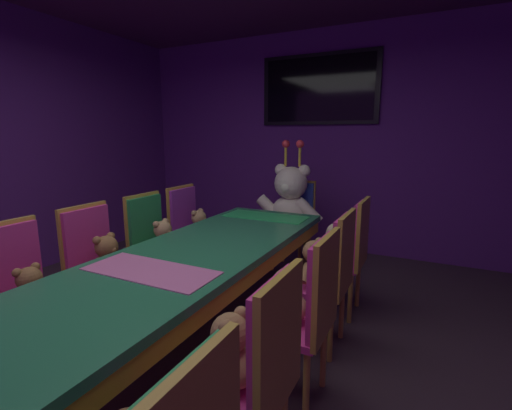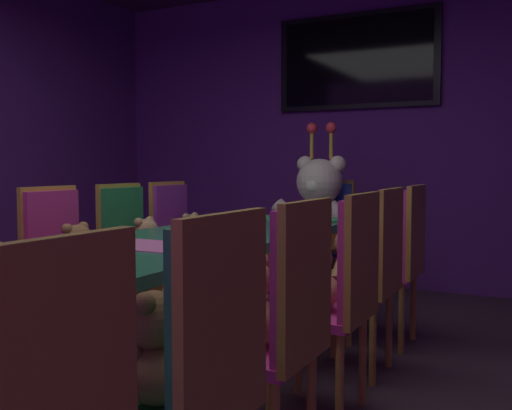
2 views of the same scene
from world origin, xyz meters
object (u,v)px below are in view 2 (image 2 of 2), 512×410
banquet_table (145,264)px  chair_right_3 (345,282)px  king_teddy_bear (319,208)px  chair_right_1 (198,363)px  chair_right_5 (403,249)px  teddy_right_1 (152,355)px  chair_right_2 (285,312)px  chair_right_4 (375,263)px  chair_left_3 (59,255)px  teddy_right_2 (248,307)px  teddy_left_5 (193,237)px  throne_chair (326,228)px  wall_tv (357,61)px  teddy_right_4 (348,261)px  chair_left_4 (129,244)px  chair_left_5 (176,235)px  teddy_left_3 (79,257)px  teddy_left_4 (147,245)px  teddy_right_3 (313,280)px  teddy_right_5 (379,248)px

banquet_table → chair_right_3: (0.84, 0.30, -0.06)m
king_teddy_bear → chair_right_1: bearing=15.5°
chair_right_5 → king_teddy_bear: size_ratio=1.01×
teddy_right_1 → chair_right_1: bearing=-180.0°
chair_right_5 → chair_right_2: bearing=90.1°
chair_right_1 → chair_right_4: bearing=-89.2°
chair_left_3 → chair_right_1: 2.05m
teddy_right_2 → chair_right_4: size_ratio=0.35×
teddy_left_5 → throne_chair: (0.68, 0.91, 0.01)m
banquet_table → wall_tv: wall_tv is taller
chair_right_4 → teddy_right_4: bearing=-0.0°
chair_left_4 → chair_right_3: bearing=-19.5°
chair_left_4 → chair_left_5: same height
teddy_right_4 → king_teddy_bear: 1.47m
banquet_table → teddy_right_1: (0.70, -0.87, -0.06)m
teddy_right_1 → chair_right_5: size_ratio=0.34×
teddy_left_5 → chair_right_3: (1.52, -1.14, 0.01)m
chair_left_3 → banquet_table: bearing=-20.2°
teddy_left_3 → teddy_left_4: (0.02, 0.58, -0.01)m
chair_right_2 → throne_chair: (-0.83, 2.64, 0.00)m
teddy_left_3 → chair_right_2: size_ratio=0.35×
teddy_right_2 → chair_right_5: size_ratio=0.35×
teddy_left_5 → wall_tv: wall_tv is taller
teddy_right_1 → wall_tv: wall_tv is taller
banquet_table → throne_chair: bearing=90.0°
teddy_left_4 → teddy_right_4: (1.34, -0.01, 0.00)m
chair_right_2 → teddy_right_2: 0.15m
chair_left_3 → teddy_left_5: chair_left_3 is taller
teddy_right_3 → teddy_right_2: bearing=88.5°
teddy_left_4 → chair_right_4: size_ratio=0.34×
chair_right_5 → king_teddy_bear: king_teddy_bear is taller
teddy_left_4 → chair_right_2: 1.91m
chair_right_4 → teddy_right_1: bearing=86.1°
teddy_right_5 → wall_tv: (-0.68, 1.66, 1.46)m
throne_chair → teddy_left_4: bearing=-24.8°
teddy_left_4 → throne_chair: (0.67, 1.46, 0.00)m
teddy_left_3 → teddy_right_2: same height
teddy_right_1 → chair_right_2: 0.59m
teddy_right_2 → chair_right_3: (0.16, 0.59, -0.00)m
chair_right_3 → chair_left_5: bearing=-34.3°
chair_left_3 → chair_right_2: 1.77m
teddy_left_3 → chair_right_2: 1.64m
chair_left_4 → teddy_right_5: size_ratio=2.93×
teddy_right_2 → wall_tv: 3.76m
teddy_right_5 → wall_tv: size_ratio=0.23×
chair_left_5 → chair_right_4: 1.74m
teddy_right_1 → chair_left_4: bearing=-49.2°
chair_right_2 → king_teddy_bear: (-0.83, 2.47, 0.17)m
chair_right_5 → teddy_right_5: bearing=-0.0°
teddy_right_3 → chair_left_5: bearing=-36.7°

